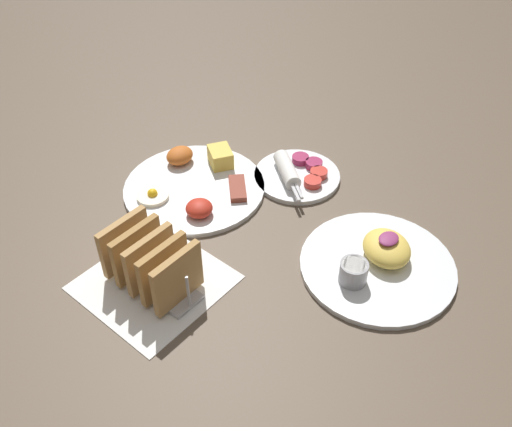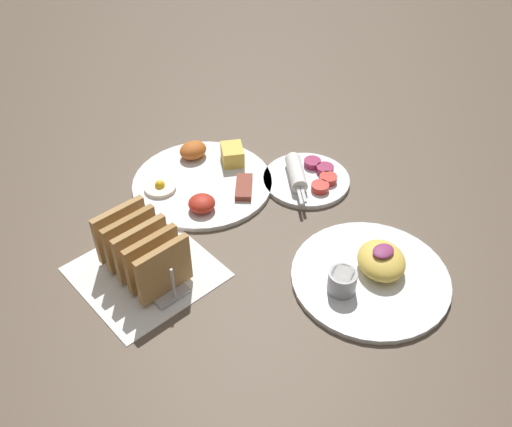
# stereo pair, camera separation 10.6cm
# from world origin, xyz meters

# --- Properties ---
(ground_plane) EXTENTS (3.00, 3.00, 0.00)m
(ground_plane) POSITION_xyz_m (0.00, 0.00, 0.00)
(ground_plane) COLOR brown
(napkin_flat) EXTENTS (0.22, 0.22, 0.00)m
(napkin_flat) POSITION_xyz_m (-0.22, 0.06, 0.00)
(napkin_flat) COLOR white
(napkin_flat) RESTS_ON ground_plane
(plate_breakfast) EXTENTS (0.29, 0.29, 0.05)m
(plate_breakfast) POSITION_xyz_m (0.01, 0.18, 0.01)
(plate_breakfast) COLOR white
(plate_breakfast) RESTS_ON ground_plane
(plate_condiments) EXTENTS (0.18, 0.18, 0.04)m
(plate_condiments) POSITION_xyz_m (0.16, 0.05, 0.01)
(plate_condiments) COLOR white
(plate_condiments) RESTS_ON ground_plane
(plate_foreground) EXTENTS (0.27, 0.27, 0.06)m
(plate_foreground) POSITION_xyz_m (0.05, -0.22, 0.01)
(plate_foreground) COLOR white
(plate_foreground) RESTS_ON ground_plane
(toast_rack) EXTENTS (0.10, 0.18, 0.10)m
(toast_rack) POSITION_xyz_m (-0.22, 0.06, 0.05)
(toast_rack) COLOR #B7B7BC
(toast_rack) RESTS_ON ground_plane
(teaspoon) EXTENTS (0.05, 0.12, 0.01)m
(teaspoon) POSITION_xyz_m (0.15, -0.20, 0.00)
(teaspoon) COLOR silver
(teaspoon) RESTS_ON ground_plane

